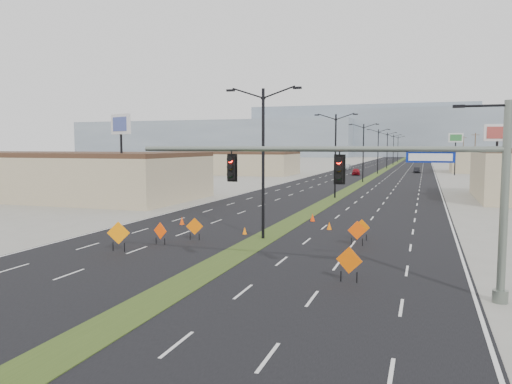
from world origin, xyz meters
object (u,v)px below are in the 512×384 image
(cone_3, at_px, (182,221))
(construction_sign_5, at_px, (362,228))
(streetlight_2, at_px, (363,151))
(streetlight_3, at_px, (378,150))
(cone_1, at_px, (329,226))
(streetlight_0, at_px, (263,158))
(construction_sign_2, at_px, (160,232))
(cone_2, at_px, (313,218))
(signal_mast, at_px, (383,180))
(car_far, at_px, (347,167))
(pole_sign_east_near, at_px, (497,139))
(construction_sign_4, at_px, (357,231))
(car_left, at_px, (356,172))
(construction_sign_1, at_px, (195,227))
(construction_sign_3, at_px, (349,261))
(streetlight_5, at_px, (393,149))
(pole_sign_west, at_px, (121,131))
(streetlight_6, at_px, (398,148))
(car_mid, at_px, (417,170))
(streetlight_1, at_px, (335,153))
(pole_sign_east_far, at_px, (456,141))
(cone_0, at_px, (245,231))
(streetlight_4, at_px, (387,149))
(construction_sign_0, at_px, (118,234))

(cone_3, bearing_deg, construction_sign_5, -8.54)
(streetlight_2, bearing_deg, cone_3, -98.64)
(streetlight_3, distance_m, cone_1, 79.16)
(streetlight_0, xyz_separation_m, construction_sign_2, (-5.57, -3.95, -4.59))
(streetlight_3, distance_m, cone_2, 75.42)
(streetlight_2, distance_m, cone_3, 53.20)
(signal_mast, distance_m, car_far, 115.89)
(streetlight_3, bearing_deg, cone_3, -95.65)
(cone_2, distance_m, pole_sign_east_near, 27.30)
(construction_sign_4, bearing_deg, cone_2, 97.22)
(car_left, relative_size, construction_sign_1, 2.85)
(streetlight_3, relative_size, construction_sign_2, 7.07)
(signal_mast, xyz_separation_m, car_far, (-18.51, 114.33, -4.11))
(signal_mast, height_order, construction_sign_3, signal_mast)
(streetlight_2, relative_size, streetlight_3, 1.00)
(construction_sign_4, height_order, cone_1, construction_sign_4)
(streetlight_5, bearing_deg, cone_1, -88.49)
(streetlight_2, height_order, pole_sign_west, streetlight_2)
(car_far, bearing_deg, streetlight_6, 84.78)
(car_mid, bearing_deg, streetlight_1, -96.11)
(streetlight_6, relative_size, cone_2, 15.31)
(construction_sign_2, relative_size, pole_sign_east_far, 0.16)
(signal_mast, xyz_separation_m, streetlight_5, (-8.56, 150.00, 0.63))
(car_left, bearing_deg, construction_sign_3, -89.52)
(car_far, bearing_deg, streetlight_1, -78.90)
(pole_sign_west, bearing_deg, pole_sign_east_near, 47.82)
(streetlight_0, height_order, cone_3, streetlight_0)
(cone_0, bearing_deg, car_far, 94.55)
(streetlight_0, xyz_separation_m, pole_sign_east_near, (17.68, 29.69, 1.60))
(streetlight_0, relative_size, streetlight_5, 1.00)
(construction_sign_5, relative_size, cone_1, 2.33)
(streetlight_5, height_order, car_left, streetlight_5)
(construction_sign_4, bearing_deg, construction_sign_5, 67.36)
(streetlight_0, relative_size, streetlight_4, 1.00)
(car_far, xyz_separation_m, construction_sign_3, (17.01, -113.33, 0.30))
(cone_0, xyz_separation_m, pole_sign_east_near, (19.43, 28.51, 6.75))
(signal_mast, xyz_separation_m, streetlight_3, (-8.56, 94.00, 0.63))
(streetlight_2, relative_size, cone_3, 15.53)
(construction_sign_0, relative_size, construction_sign_5, 1.26)
(cone_2, bearing_deg, pole_sign_west, 168.85)
(streetlight_3, bearing_deg, streetlight_2, -90.00)
(streetlight_2, xyz_separation_m, car_mid, (8.35, 35.34, -4.77))
(streetlight_4, relative_size, construction_sign_3, 6.02)
(cone_1, xyz_separation_m, pole_sign_east_near, (14.13, 24.61, 6.71))
(streetlight_3, xyz_separation_m, pole_sign_east_far, (16.16, -1.31, 1.89))
(streetlight_2, height_order, construction_sign_0, streetlight_2)
(car_mid, bearing_deg, streetlight_3, -137.28)
(car_left, distance_m, cone_3, 73.39)
(signal_mast, xyz_separation_m, pole_sign_west, (-28.17, 22.92, 2.98))
(streetlight_4, height_order, car_far, streetlight_4)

